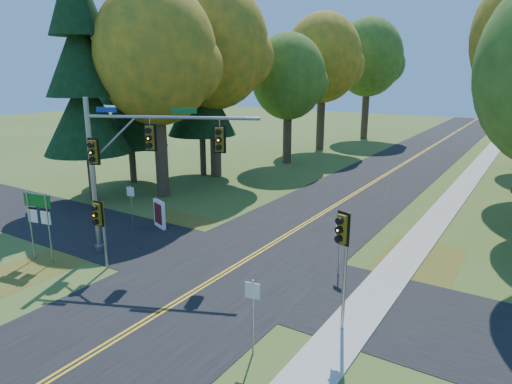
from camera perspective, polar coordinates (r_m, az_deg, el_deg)
The scene contains 25 objects.
ground at distance 19.25m, azimuth -6.35°, elevation -11.48°, with size 160.00×160.00×0.00m, color #425E21.
road_main at distance 19.24m, azimuth -6.36°, elevation -11.46°, with size 8.00×160.00×0.02m, color black.
road_cross at distance 20.68m, azimuth -2.84°, elevation -9.43°, with size 60.00×6.00×0.02m, color black.
centerline_left at distance 19.29m, azimuth -6.59°, elevation -11.34°, with size 0.10×160.00×0.01m, color gold.
centerline_right at distance 19.18m, azimuth -6.12°, elevation -11.49°, with size 0.10×160.00×0.01m, color gold.
sidewalk_east at distance 16.50m, azimuth 11.44°, elevation -16.42°, with size 1.60×160.00×0.06m, color #9E998E.
leaf_patch_w_near at distance 26.03m, azimuth -12.04°, elevation -4.53°, with size 4.00×6.00×0.00m, color brown.
leaf_patch_e at distance 21.52m, azimuth 18.88°, elevation -9.27°, with size 3.50×8.00×0.00m, color brown.
leaf_patch_w_far at distance 22.81m, azimuth -26.39°, elevation -8.67°, with size 3.00×5.00×0.00m, color brown.
tree_w_a at distance 31.69m, azimuth -12.19°, elevation 16.34°, with size 8.00×8.00×14.15m.
tree_w_b at distance 37.34m, azimuth -5.17°, elevation 17.70°, with size 8.60×8.60×15.38m.
tree_w_c at distance 42.99m, azimuth 4.18°, elevation 14.12°, with size 6.80×6.80×11.91m.
tree_w_d at distance 51.07m, azimuth 8.48°, elevation 16.19°, with size 8.20×8.20×14.56m.
tree_w_e at distance 60.77m, azimuth 13.98°, elevation 15.98°, with size 8.40×8.40×14.97m.
pine_a at distance 31.97m, azimuth -21.05°, elevation 15.15°, with size 5.60×5.60×19.48m.
pine_b at distance 36.31m, azimuth -15.89°, elevation 13.80°, with size 5.60×5.60×17.31m.
pine_c at distance 37.88m, azimuth -7.02°, elevation 16.59°, with size 5.60×5.60×20.56m.
traffic_mast at distance 21.51m, azimuth -15.29°, elevation 4.28°, with size 7.51×3.65×7.39m.
east_signal_pole at distance 14.96m, azimuth 10.85°, elevation -6.17°, with size 0.48×0.57×4.24m.
ped_signal_pole at distance 20.71m, azimuth -18.98°, elevation -3.23°, with size 0.50×0.58×3.18m.
route_sign_cluster at distance 22.78m, azimuth -25.54°, elevation -2.39°, with size 1.52×0.33×3.29m.
info_kiosk at distance 25.97m, azimuth -11.98°, elevation -2.73°, with size 1.14×0.57×1.60m.
reg_sign_e_north at distance 19.78m, azimuth 10.40°, elevation -5.99°, with size 0.41×0.19×2.27m.
reg_sign_e_south at distance 14.18m, azimuth -0.42°, elevation -13.83°, with size 0.48×0.12×2.50m.
reg_sign_w at distance 25.85m, azimuth -15.35°, elevation -0.90°, with size 0.48×0.11×2.51m.
Camera 1 is at (10.97, -13.31, 8.54)m, focal length 32.00 mm.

